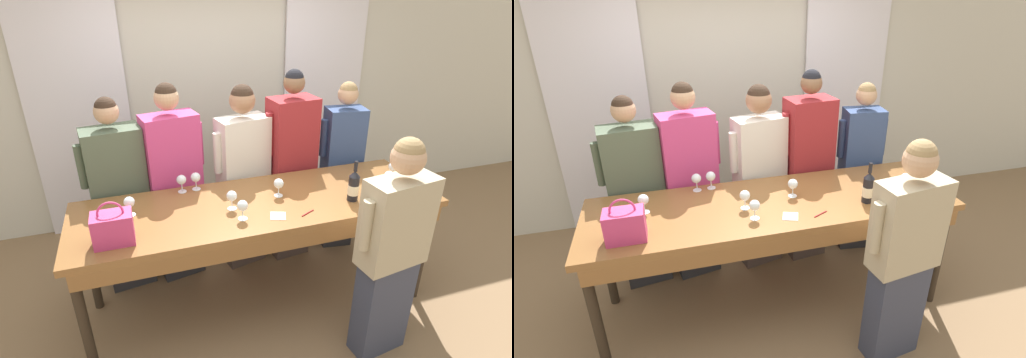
# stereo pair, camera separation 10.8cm
# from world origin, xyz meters

# --- Properties ---
(ground_plane) EXTENTS (18.00, 18.00, 0.00)m
(ground_plane) POSITION_xyz_m (0.00, 0.00, 0.00)
(ground_plane) COLOR #846647
(wall_back) EXTENTS (12.00, 0.06, 2.80)m
(wall_back) POSITION_xyz_m (0.00, 1.72, 1.40)
(wall_back) COLOR beige
(wall_back) RESTS_ON ground_plane
(curtain_panel_left) EXTENTS (0.95, 0.03, 2.69)m
(curtain_panel_left) POSITION_xyz_m (-1.32, 1.66, 1.34)
(curtain_panel_left) COLOR white
(curtain_panel_left) RESTS_ON ground_plane
(curtain_panel_right) EXTENTS (0.95, 0.03, 2.69)m
(curtain_panel_right) POSITION_xyz_m (1.32, 1.66, 1.34)
(curtain_panel_right) COLOR white
(curtain_panel_right) RESTS_ON ground_plane
(tasting_bar) EXTENTS (2.74, 0.84, 0.97)m
(tasting_bar) POSITION_xyz_m (0.00, -0.03, 0.88)
(tasting_bar) COLOR brown
(tasting_bar) RESTS_ON ground_plane
(wine_bottle) EXTENTS (0.08, 0.08, 0.32)m
(wine_bottle) POSITION_xyz_m (0.68, -0.19, 1.08)
(wine_bottle) COLOR black
(wine_bottle) RESTS_ON tasting_bar
(handbag) EXTENTS (0.25, 0.16, 0.29)m
(handbag) POSITION_xyz_m (-1.03, -0.22, 1.07)
(handbag) COLOR #C63870
(handbag) RESTS_ON tasting_bar
(wine_glass_front_left) EXTENTS (0.08, 0.08, 0.14)m
(wine_glass_front_left) POSITION_xyz_m (-0.41, 0.35, 1.07)
(wine_glass_front_left) COLOR white
(wine_glass_front_left) RESTS_ON tasting_bar
(wine_glass_front_mid) EXTENTS (0.08, 0.08, 0.14)m
(wine_glass_front_mid) POSITION_xyz_m (1.27, -0.23, 1.07)
(wine_glass_front_mid) COLOR white
(wine_glass_front_mid) RESTS_ON tasting_bar
(wine_glass_front_right) EXTENTS (0.08, 0.08, 0.14)m
(wine_glass_front_right) POSITION_xyz_m (-0.93, 0.09, 1.07)
(wine_glass_front_right) COLOR white
(wine_glass_front_right) RESTS_ON tasting_bar
(wine_glass_center_left) EXTENTS (0.08, 0.08, 0.14)m
(wine_glass_center_left) POSITION_xyz_m (1.05, -0.09, 1.07)
(wine_glass_center_left) COLOR white
(wine_glass_center_left) RESTS_ON tasting_bar
(wine_glass_center_mid) EXTENTS (0.08, 0.08, 0.14)m
(wine_glass_center_mid) POSITION_xyz_m (-0.22, -0.04, 1.07)
(wine_glass_center_mid) COLOR white
(wine_glass_center_mid) RESTS_ON tasting_bar
(wine_glass_center_right) EXTENTS (0.08, 0.08, 0.14)m
(wine_glass_center_right) POSITION_xyz_m (-0.53, 0.34, 1.07)
(wine_glass_center_right) COLOR white
(wine_glass_center_right) RESTS_ON tasting_bar
(wine_glass_back_left) EXTENTS (0.08, 0.08, 0.14)m
(wine_glass_back_left) POSITION_xyz_m (0.17, 0.04, 1.07)
(wine_glass_back_left) COLOR white
(wine_glass_back_left) RESTS_ON tasting_bar
(wine_glass_back_mid) EXTENTS (0.08, 0.08, 0.14)m
(wine_glass_back_mid) POSITION_xyz_m (1.19, 0.05, 1.07)
(wine_glass_back_mid) COLOR white
(wine_glass_back_mid) RESTS_ON tasting_bar
(wine_glass_back_right) EXTENTS (0.08, 0.08, 0.14)m
(wine_glass_back_right) POSITION_xyz_m (-0.19, -0.20, 1.07)
(wine_glass_back_right) COLOR white
(wine_glass_back_right) RESTS_ON tasting_bar
(napkin) EXTENTS (0.14, 0.14, 0.00)m
(napkin) POSITION_xyz_m (0.06, -0.24, 0.97)
(napkin) COLOR white
(napkin) RESTS_ON tasting_bar
(pen) EXTENTS (0.12, 0.06, 0.01)m
(pen) POSITION_xyz_m (0.27, -0.27, 0.97)
(pen) COLOR maroon
(pen) RESTS_ON tasting_bar
(guest_olive_jacket) EXTENTS (0.56, 0.33, 1.70)m
(guest_olive_jacket) POSITION_xyz_m (-1.01, 0.60, 0.85)
(guest_olive_jacket) COLOR #28282D
(guest_olive_jacket) RESTS_ON ground_plane
(guest_pink_top) EXTENTS (0.55, 0.32, 1.77)m
(guest_pink_top) POSITION_xyz_m (-0.56, 0.60, 0.90)
(guest_pink_top) COLOR #28282D
(guest_pink_top) RESTS_ON ground_plane
(guest_cream_sweater) EXTENTS (0.55, 0.32, 1.72)m
(guest_cream_sweater) POSITION_xyz_m (0.05, 0.60, 0.89)
(guest_cream_sweater) COLOR #473833
(guest_cream_sweater) RESTS_ON ground_plane
(guest_striped_shirt) EXTENTS (0.52, 0.32, 1.81)m
(guest_striped_shirt) POSITION_xyz_m (0.50, 0.60, 0.92)
(guest_striped_shirt) COLOR #473833
(guest_striped_shirt) RESTS_ON ground_plane
(guest_navy_coat) EXTENTS (0.47, 0.28, 1.68)m
(guest_navy_coat) POSITION_xyz_m (1.03, 0.60, 0.86)
(guest_navy_coat) COLOR #28282D
(guest_navy_coat) RESTS_ON ground_plane
(host_pouring) EXTENTS (0.57, 0.27, 1.65)m
(host_pouring) POSITION_xyz_m (0.68, -0.72, 0.85)
(host_pouring) COLOR #383D51
(host_pouring) RESTS_ON ground_plane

